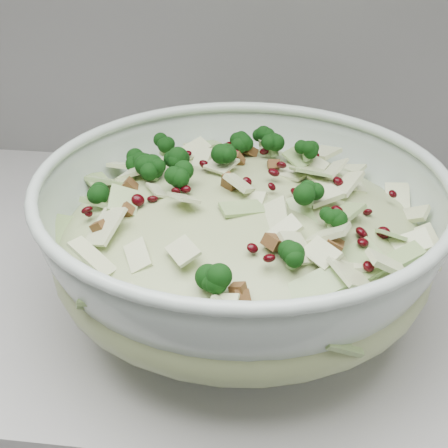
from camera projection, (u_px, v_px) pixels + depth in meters
The scene contains 2 objects.
mixing_bowl at pixel (242, 243), 0.64m from camera, with size 0.46×0.46×0.16m.
salad at pixel (242, 221), 0.63m from camera, with size 0.38×0.38×0.17m.
Camera 1 is at (-0.03, 1.07, 1.33)m, focal length 50.00 mm.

